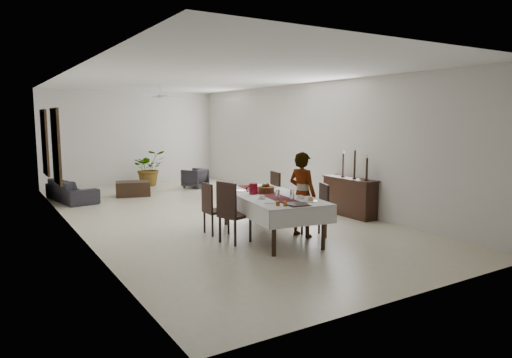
% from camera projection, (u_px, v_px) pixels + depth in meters
% --- Properties ---
extents(floor, '(6.00, 12.00, 0.00)m').
position_uv_depth(floor, '(207.00, 214.00, 10.92)').
color(floor, beige).
rests_on(floor, ground).
extents(ceiling, '(6.00, 12.00, 0.02)m').
position_uv_depth(ceiling, '(205.00, 78.00, 10.50)').
color(ceiling, white).
rests_on(ceiling, wall_back).
extents(wall_back, '(6.00, 0.02, 3.20)m').
position_uv_depth(wall_back, '(132.00, 138.00, 15.78)').
color(wall_back, silver).
rests_on(wall_back, floor).
extents(wall_front, '(6.00, 0.02, 3.20)m').
position_uv_depth(wall_front, '(414.00, 173.00, 5.64)').
color(wall_front, silver).
rests_on(wall_front, floor).
extents(wall_left, '(0.02, 12.00, 3.20)m').
position_uv_depth(wall_left, '(70.00, 152.00, 9.16)').
color(wall_left, silver).
rests_on(wall_left, floor).
extents(wall_right, '(0.02, 12.00, 3.20)m').
position_uv_depth(wall_right, '(307.00, 144.00, 12.27)').
color(wall_right, silver).
rests_on(wall_right, floor).
extents(dining_table_top, '(1.46, 2.72, 0.05)m').
position_uv_depth(dining_table_top, '(269.00, 197.00, 8.79)').
color(dining_table_top, black).
rests_on(dining_table_top, table_leg_fl).
extents(table_leg_fl, '(0.09, 0.09, 0.75)m').
position_uv_depth(table_leg_fl, '(274.00, 234.00, 7.54)').
color(table_leg_fl, black).
rests_on(table_leg_fl, floor).
extents(table_leg_fr, '(0.09, 0.09, 0.75)m').
position_uv_depth(table_leg_fr, '(323.00, 229.00, 7.90)').
color(table_leg_fr, black).
rests_on(table_leg_fr, floor).
extents(table_leg_bl, '(0.09, 0.09, 0.75)m').
position_uv_depth(table_leg_bl, '(226.00, 207.00, 9.78)').
color(table_leg_bl, black).
rests_on(table_leg_bl, floor).
extents(table_leg_br, '(0.09, 0.09, 0.75)m').
position_uv_depth(table_leg_br, '(266.00, 204.00, 10.15)').
color(table_leg_br, black).
rests_on(table_leg_br, floor).
extents(tablecloth_top, '(1.68, 2.94, 0.01)m').
position_uv_depth(tablecloth_top, '(269.00, 195.00, 8.79)').
color(tablecloth_top, white).
rests_on(tablecloth_top, dining_table_top).
extents(tablecloth_drape_left, '(0.43, 2.74, 0.32)m').
position_uv_depth(tablecloth_drape_left, '(239.00, 205.00, 8.56)').
color(tablecloth_drape_left, white).
rests_on(tablecloth_drape_left, dining_table_top).
extents(tablecloth_drape_right, '(0.43, 2.74, 0.32)m').
position_uv_depth(tablecloth_drape_right, '(298.00, 201.00, 9.05)').
color(tablecloth_drape_right, silver).
rests_on(tablecloth_drape_right, dining_table_top).
extents(tablecloth_drape_near, '(1.26, 0.20, 0.32)m').
position_uv_depth(tablecloth_drape_near, '(304.00, 217.00, 7.54)').
color(tablecloth_drape_near, silver).
rests_on(tablecloth_drape_near, dining_table_top).
extents(tablecloth_drape_far, '(1.26, 0.20, 0.32)m').
position_uv_depth(tablecloth_drape_far, '(244.00, 192.00, 10.07)').
color(tablecloth_drape_far, white).
rests_on(tablecloth_drape_far, dining_table_top).
extents(table_runner, '(0.78, 2.72, 0.00)m').
position_uv_depth(table_runner, '(269.00, 194.00, 8.78)').
color(table_runner, maroon).
rests_on(table_runner, tablecloth_top).
extents(red_pitcher, '(0.18, 0.18, 0.22)m').
position_uv_depth(red_pitcher, '(253.00, 189.00, 8.81)').
color(red_pitcher, maroon).
rests_on(red_pitcher, tablecloth_top).
extents(pitcher_handle, '(0.13, 0.04, 0.13)m').
position_uv_depth(pitcher_handle, '(249.00, 189.00, 8.78)').
color(pitcher_handle, maroon).
rests_on(pitcher_handle, red_pitcher).
extents(wine_glass_near, '(0.08, 0.08, 0.18)m').
position_uv_depth(wine_glass_near, '(292.00, 195.00, 8.18)').
color(wine_glass_near, white).
rests_on(wine_glass_near, tablecloth_top).
extents(wine_glass_mid, '(0.08, 0.08, 0.18)m').
position_uv_depth(wine_glass_mid, '(278.00, 195.00, 8.19)').
color(wine_glass_mid, silver).
rests_on(wine_glass_mid, tablecloth_top).
extents(teacup_right, '(0.10, 0.10, 0.06)m').
position_uv_depth(teacup_right, '(300.00, 197.00, 8.31)').
color(teacup_right, white).
rests_on(teacup_right, saucer_right).
extents(saucer_right, '(0.16, 0.16, 0.01)m').
position_uv_depth(saucer_right, '(300.00, 198.00, 8.32)').
color(saucer_right, white).
rests_on(saucer_right, tablecloth_top).
extents(teacup_left, '(0.10, 0.10, 0.06)m').
position_uv_depth(teacup_left, '(262.00, 197.00, 8.31)').
color(teacup_left, white).
rests_on(teacup_left, saucer_left).
extents(saucer_left, '(0.16, 0.16, 0.01)m').
position_uv_depth(saucer_left, '(262.00, 198.00, 8.32)').
color(saucer_left, silver).
rests_on(saucer_left, tablecloth_top).
extents(plate_near_right, '(0.26, 0.26, 0.02)m').
position_uv_depth(plate_near_right, '(310.00, 201.00, 8.03)').
color(plate_near_right, white).
rests_on(plate_near_right, tablecloth_top).
extents(bread_near_right, '(0.10, 0.10, 0.10)m').
position_uv_depth(bread_near_right, '(310.00, 200.00, 8.03)').
color(bread_near_right, tan).
rests_on(bread_near_right, plate_near_right).
extents(plate_near_left, '(0.26, 0.26, 0.02)m').
position_uv_depth(plate_near_left, '(272.00, 202.00, 7.92)').
color(plate_near_left, white).
rests_on(plate_near_left, tablecloth_top).
extents(plate_far_left, '(0.26, 0.26, 0.02)m').
position_uv_depth(plate_far_left, '(242.00, 191.00, 9.19)').
color(plate_far_left, silver).
rests_on(plate_far_left, tablecloth_top).
extents(serving_tray, '(0.39, 0.39, 0.02)m').
position_uv_depth(serving_tray, '(297.00, 204.00, 7.75)').
color(serving_tray, '#45464B').
rests_on(serving_tray, tablecloth_top).
extents(jam_jar_a, '(0.07, 0.07, 0.08)m').
position_uv_depth(jam_jar_a, '(285.00, 204.00, 7.63)').
color(jam_jar_a, '#964B15').
rests_on(jam_jar_a, tablecloth_top).
extents(jam_jar_b, '(0.07, 0.07, 0.08)m').
position_uv_depth(jam_jar_b, '(278.00, 204.00, 7.64)').
color(jam_jar_b, brown).
rests_on(jam_jar_b, tablecloth_top).
extents(fruit_basket, '(0.32, 0.32, 0.11)m').
position_uv_depth(fruit_basket, '(266.00, 190.00, 9.04)').
color(fruit_basket, brown).
rests_on(fruit_basket, tablecloth_top).
extents(fruit_red, '(0.10, 0.10, 0.10)m').
position_uv_depth(fruit_red, '(267.00, 185.00, 9.07)').
color(fruit_red, maroon).
rests_on(fruit_red, fruit_basket).
extents(fruit_green, '(0.09, 0.09, 0.09)m').
position_uv_depth(fruit_green, '(264.00, 186.00, 9.05)').
color(fruit_green, '#4F7122').
rests_on(fruit_green, fruit_basket).
extents(chair_right_near_seat, '(0.55, 0.55, 0.05)m').
position_uv_depth(chair_right_near_seat, '(314.00, 213.00, 8.80)').
color(chair_right_near_seat, black).
rests_on(chair_right_near_seat, chair_right_near_leg_fl).
extents(chair_right_near_leg_fl, '(0.06, 0.06, 0.43)m').
position_uv_depth(chair_right_near_leg_fl, '(326.00, 227.00, 8.70)').
color(chair_right_near_leg_fl, black).
rests_on(chair_right_near_leg_fl, floor).
extents(chair_right_near_leg_fr, '(0.06, 0.06, 0.43)m').
position_uv_depth(chair_right_near_leg_fr, '(319.00, 223.00, 9.05)').
color(chair_right_near_leg_fr, black).
rests_on(chair_right_near_leg_fr, floor).
extents(chair_right_near_leg_bl, '(0.06, 0.06, 0.43)m').
position_uv_depth(chair_right_near_leg_bl, '(308.00, 228.00, 8.62)').
color(chair_right_near_leg_bl, black).
rests_on(chair_right_near_leg_bl, floor).
extents(chair_right_near_leg_br, '(0.06, 0.06, 0.43)m').
position_uv_depth(chair_right_near_leg_br, '(302.00, 224.00, 8.96)').
color(chair_right_near_leg_br, black).
rests_on(chair_right_near_leg_br, floor).
extents(chair_right_near_back, '(0.17, 0.43, 0.55)m').
position_uv_depth(chair_right_near_back, '(324.00, 198.00, 8.81)').
color(chair_right_near_back, black).
rests_on(chair_right_near_back, chair_right_near_seat).
extents(chair_right_far_seat, '(0.55, 0.55, 0.05)m').
position_uv_depth(chair_right_far_seat, '(266.00, 201.00, 9.95)').
color(chair_right_far_seat, black).
rests_on(chair_right_far_seat, chair_right_far_leg_fl).
extents(chair_right_far_leg_fl, '(0.05, 0.05, 0.47)m').
position_uv_depth(chair_right_far_leg_fl, '(278.00, 213.00, 9.87)').
color(chair_right_far_leg_fl, black).
rests_on(chair_right_far_leg_fl, floor).
extents(chair_right_far_leg_fr, '(0.05, 0.05, 0.47)m').
position_uv_depth(chair_right_far_leg_fr, '(271.00, 210.00, 10.23)').
color(chair_right_far_leg_fr, black).
rests_on(chair_right_far_leg_fr, floor).
extents(chair_right_far_leg_bl, '(0.05, 0.05, 0.47)m').
position_uv_depth(chair_right_far_leg_bl, '(261.00, 215.00, 9.73)').
color(chair_right_far_leg_bl, black).
rests_on(chair_right_far_leg_bl, floor).
extents(chair_right_far_leg_br, '(0.05, 0.05, 0.47)m').
position_uv_depth(chair_right_far_leg_br, '(255.00, 211.00, 10.09)').
color(chair_right_far_leg_br, black).
rests_on(chair_right_far_leg_br, floor).
extents(chair_right_far_back, '(0.12, 0.47, 0.60)m').
position_uv_depth(chair_right_far_back, '(275.00, 186.00, 9.98)').
color(chair_right_far_back, black).
rests_on(chair_right_far_back, chair_right_far_seat).
extents(chair_left_near_seat, '(0.60, 0.60, 0.06)m').
position_uv_depth(chair_left_near_seat, '(235.00, 215.00, 8.38)').
color(chair_left_near_seat, black).
rests_on(chair_left_near_seat, chair_left_near_leg_fl).
extents(chair_left_near_leg_fl, '(0.06, 0.06, 0.48)m').
position_uv_depth(chair_left_near_leg_fl, '(220.00, 230.00, 8.40)').
color(chair_left_near_leg_fl, black).
rests_on(chair_left_near_leg_fl, floor).
extents(chair_left_near_leg_fr, '(0.06, 0.06, 0.48)m').
position_uv_depth(chair_left_near_leg_fr, '(235.00, 233.00, 8.14)').
color(chair_left_near_leg_fr, black).
rests_on(chair_left_near_leg_fr, floor).
extents(chair_left_near_leg_bl, '(0.06, 0.06, 0.48)m').
position_uv_depth(chair_left_near_leg_bl, '(235.00, 226.00, 8.69)').
color(chair_left_near_leg_bl, black).
rests_on(chair_left_near_leg_bl, floor).
extents(chair_left_near_leg_br, '(0.06, 0.06, 0.48)m').
position_uv_depth(chair_left_near_leg_br, '(250.00, 229.00, 8.43)').
color(chair_left_near_leg_br, black).
rests_on(chair_left_near_leg_br, floor).
extents(chair_left_near_back, '(0.18, 0.48, 0.62)m').
position_uv_depth(chair_left_near_back, '(226.00, 199.00, 8.17)').
color(chair_left_near_back, black).
rests_on(chair_left_near_back, chair_left_near_seat).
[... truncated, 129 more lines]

